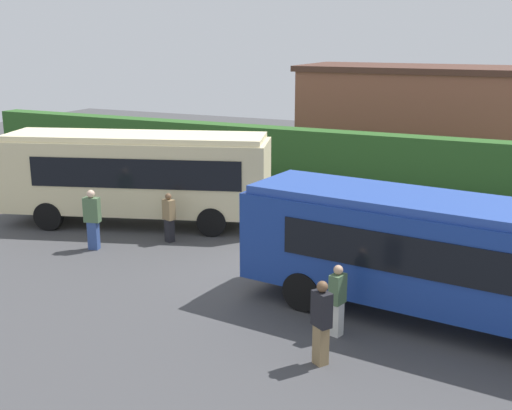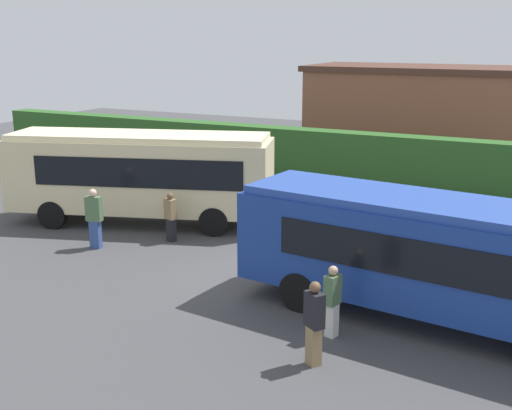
% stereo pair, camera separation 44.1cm
% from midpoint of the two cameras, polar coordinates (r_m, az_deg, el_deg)
% --- Properties ---
extents(ground_plane, '(64.00, 64.00, 0.00)m').
position_cam_midpoint_polar(ground_plane, '(18.47, -0.38, -6.21)').
color(ground_plane, '#424244').
extents(bus_cream, '(9.62, 5.17, 3.27)m').
position_cam_midpoint_polar(bus_cream, '(23.32, -11.03, 2.79)').
color(bus_cream, beige).
rests_on(bus_cream, ground_plane).
extents(bus_blue, '(9.69, 3.58, 2.98)m').
position_cam_midpoint_polar(bus_blue, '(15.63, 14.87, -3.97)').
color(bus_blue, navy).
rests_on(bus_blue, ground_plane).
extents(person_left, '(0.54, 0.36, 1.94)m').
position_cam_midpoint_polar(person_left, '(21.05, -14.81, -1.13)').
color(person_left, '#334C8C').
rests_on(person_left, ground_plane).
extents(person_center, '(0.45, 0.37, 1.64)m').
position_cam_midpoint_polar(person_center, '(21.34, -8.27, -1.01)').
color(person_center, black).
rests_on(person_center, ground_plane).
extents(person_right, '(0.35, 0.43, 1.69)m').
position_cam_midpoint_polar(person_right, '(14.73, 6.32, -8.22)').
color(person_right, silver).
rests_on(person_right, ground_plane).
extents(person_far, '(0.49, 0.45, 1.83)m').
position_cam_midpoint_polar(person_far, '(13.45, 4.84, -10.12)').
color(person_far, olive).
rests_on(person_far, ground_plane).
extents(hedge_row, '(44.00, 1.14, 2.31)m').
position_cam_midpoint_polar(hedge_row, '(29.70, 10.17, 3.98)').
color(hedge_row, '#2B5923').
rests_on(hedge_row, ground_plane).
extents(depot_building, '(11.93, 5.72, 5.03)m').
position_cam_midpoint_polar(depot_building, '(35.73, 13.40, 7.85)').
color(depot_building, brown).
rests_on(depot_building, ground_plane).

